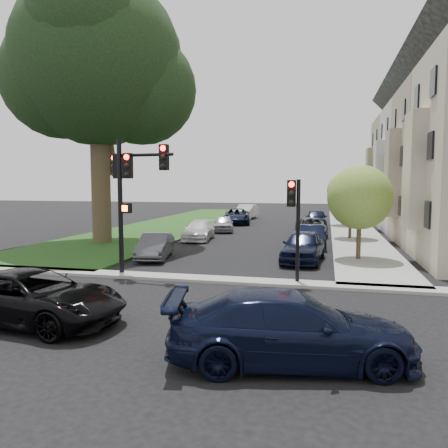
% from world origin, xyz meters
% --- Properties ---
extents(ground, '(140.00, 140.00, 0.00)m').
position_xyz_m(ground, '(0.00, 0.00, 0.00)').
color(ground, black).
rests_on(ground, ground).
extents(grass_strip, '(8.00, 44.00, 0.12)m').
position_xyz_m(grass_strip, '(-9.00, 24.00, 0.06)').
color(grass_strip, '#274B1D').
rests_on(grass_strip, ground).
extents(sidewalk_right, '(3.50, 44.00, 0.12)m').
position_xyz_m(sidewalk_right, '(6.75, 24.00, 0.06)').
color(sidewalk_right, gray).
rests_on(sidewalk_right, ground).
extents(sidewalk_cross, '(60.00, 1.00, 0.12)m').
position_xyz_m(sidewalk_cross, '(0.00, 2.00, 0.06)').
color(sidewalk_cross, gray).
rests_on(sidewalk_cross, ground).
extents(house_c, '(7.70, 7.55, 15.97)m').
position_xyz_m(house_c, '(12.45, 23.00, 6.93)').
color(house_c, silver).
rests_on(house_c, ground).
extents(house_d, '(7.70, 7.55, 15.97)m').
position_xyz_m(house_d, '(12.45, 30.50, 6.93)').
color(house_d, gray).
rests_on(house_d, ground).
extents(eucalyptus, '(11.75, 10.66, 16.64)m').
position_xyz_m(eucalyptus, '(-9.44, 10.68, 11.37)').
color(eucalyptus, '#3C2E1B').
rests_on(eucalyptus, ground).
extents(small_tree_a, '(3.19, 3.19, 4.78)m').
position_xyz_m(small_tree_a, '(6.20, 7.99, 3.18)').
color(small_tree_a, '#3C2E1B').
rests_on(small_tree_a, ground).
extents(small_tree_b, '(2.90, 2.90, 4.35)m').
position_xyz_m(small_tree_b, '(6.20, 16.42, 2.89)').
color(small_tree_b, '#3C2E1B').
rests_on(small_tree_b, ground).
extents(small_tree_c, '(3.21, 3.21, 4.82)m').
position_xyz_m(small_tree_c, '(6.20, 25.94, 3.21)').
color(small_tree_c, '#3C2E1B').
rests_on(small_tree_c, ground).
extents(traffic_signal_main, '(2.79, 0.73, 5.69)m').
position_xyz_m(traffic_signal_main, '(-3.35, 2.24, 3.92)').
color(traffic_signal_main, black).
rests_on(traffic_signal_main, ground).
extents(traffic_signal_secondary, '(0.51, 0.41, 4.03)m').
position_xyz_m(traffic_signal_secondary, '(3.42, 2.19, 2.81)').
color(traffic_signal_secondary, black).
rests_on(traffic_signal_secondary, ground).
extents(car_cross_near, '(5.50, 2.93, 1.47)m').
position_xyz_m(car_cross_near, '(-3.29, -4.25, 0.74)').
color(car_cross_near, black).
rests_on(car_cross_near, ground).
extents(car_cross_far, '(5.67, 3.18, 1.55)m').
position_xyz_m(car_cross_far, '(3.91, -5.33, 0.78)').
color(car_cross_far, black).
rests_on(car_cross_far, ground).
extents(car_parked_0, '(2.20, 4.72, 1.56)m').
position_xyz_m(car_parked_0, '(3.52, 7.13, 0.78)').
color(car_parked_0, black).
rests_on(car_parked_0, ground).
extents(car_parked_1, '(1.81, 4.17, 1.34)m').
position_xyz_m(car_parked_1, '(3.77, 12.26, 0.67)').
color(car_parked_1, black).
rests_on(car_parked_1, ground).
extents(car_parked_2, '(2.62, 4.92, 1.32)m').
position_xyz_m(car_parked_2, '(3.50, 18.22, 0.66)').
color(car_parked_2, '#3F4247').
rests_on(car_parked_2, ground).
extents(car_parked_3, '(1.90, 4.66, 1.58)m').
position_xyz_m(car_parked_3, '(3.73, 24.87, 0.79)').
color(car_parked_3, black).
rests_on(car_parked_3, ground).
extents(car_parked_5, '(2.09, 4.13, 1.30)m').
position_xyz_m(car_parked_5, '(-3.93, 6.27, 0.65)').
color(car_parked_5, '#3F4247').
rests_on(car_parked_5, ground).
extents(car_parked_6, '(2.24, 4.57, 1.28)m').
position_xyz_m(car_parked_6, '(-3.88, 13.92, 0.64)').
color(car_parked_6, silver).
rests_on(car_parked_6, ground).
extents(car_parked_7, '(2.30, 4.07, 1.31)m').
position_xyz_m(car_parked_7, '(-3.42, 19.35, 0.65)').
color(car_parked_7, '#999BA0').
rests_on(car_parked_7, ground).
extents(car_parked_8, '(3.31, 5.60, 1.46)m').
position_xyz_m(car_parked_8, '(-3.72, 26.10, 0.73)').
color(car_parked_8, black).
rests_on(car_parked_8, ground).
extents(car_parked_9, '(2.06, 4.89, 1.57)m').
position_xyz_m(car_parked_9, '(-3.88, 31.94, 0.78)').
color(car_parked_9, silver).
rests_on(car_parked_9, ground).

